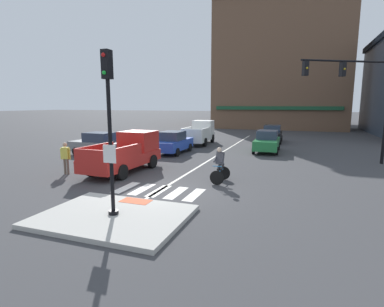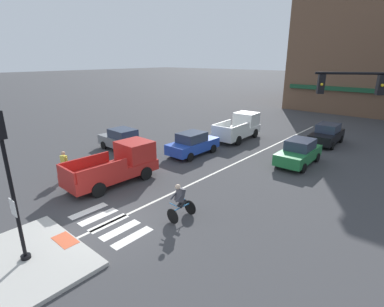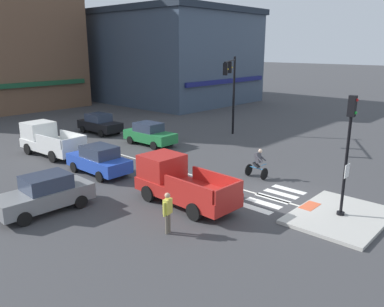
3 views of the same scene
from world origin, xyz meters
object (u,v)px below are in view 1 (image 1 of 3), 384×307
pickup_truck_red_westbound_near (128,153)px  cyclist (220,164)px  car_green_eastbound_far (267,141)px  pedestrian_at_curb_left (66,156)px  car_blue_westbound_far (173,142)px  car_black_eastbound_distant (272,134)px  pickup_truck_white_westbound_distant (200,133)px  signal_pole (109,119)px  traffic_light_mast (361,90)px  car_grey_cross_left (99,144)px

pickup_truck_red_westbound_near → cyclist: (5.41, -0.81, -0.11)m
car_green_eastbound_far → pedestrian_at_curb_left: (-9.03, -11.14, 0.17)m
car_blue_westbound_far → car_black_eastbound_distant: (6.36, 9.06, 0.00)m
pickup_truck_white_westbound_distant → cyclist: (5.25, -13.06, -0.11)m
signal_pole → car_black_eastbound_distant: bearing=82.1°
traffic_light_mast → car_blue_westbound_far: 12.56m
car_green_eastbound_far → cyclist: cyclist is taller
traffic_light_mast → pickup_truck_red_westbound_near: bearing=-153.5°
car_black_eastbound_distant → car_grey_cross_left: same height
pickup_truck_white_westbound_distant → car_grey_cross_left: bearing=-119.1°
car_grey_cross_left → pickup_truck_white_westbound_distant: 9.87m
pedestrian_at_curb_left → cyclist: bearing=7.6°
car_grey_cross_left → pickup_truck_red_westbound_near: bearing=-38.1°
car_green_eastbound_far → car_grey_cross_left: bearing=-153.2°
cyclist → pedestrian_at_curb_left: 8.02m
car_blue_westbound_far → car_black_eastbound_distant: same height
pickup_truck_white_westbound_distant → pedestrian_at_curb_left: pickup_truck_white_westbound_distant is taller
signal_pole → pedestrian_at_curb_left: bearing=143.0°
car_blue_westbound_far → cyclist: bearing=-52.6°
car_green_eastbound_far → pickup_truck_white_westbound_distant: size_ratio=0.79×
car_green_eastbound_far → pedestrian_at_curb_left: size_ratio=2.47×
car_blue_westbound_far → car_black_eastbound_distant: bearing=54.9°
car_black_eastbound_distant → pickup_truck_red_westbound_near: bearing=-112.5°
pickup_truck_red_westbound_near → car_green_eastbound_far: bearing=54.9°
car_grey_cross_left → signal_pole: bearing=-51.2°
traffic_light_mast → pickup_truck_white_westbound_distant: traffic_light_mast is taller
traffic_light_mast → car_blue_westbound_far: traffic_light_mast is taller
traffic_light_mast → cyclist: bearing=-134.1°
signal_pole → car_blue_westbound_far: 13.23m
car_blue_westbound_far → pedestrian_at_curb_left: size_ratio=2.46×
car_green_eastbound_far → pedestrian_at_curb_left: bearing=-129.0°
pickup_truck_white_westbound_distant → cyclist: size_ratio=3.10×
car_green_eastbound_far → car_black_eastbound_distant: same height
cyclist → car_grey_cross_left: bearing=156.2°
pickup_truck_red_westbound_near → cyclist: bearing=-8.5°
car_green_eastbound_far → pickup_truck_white_westbound_distant: (-6.34, 3.00, 0.17)m
signal_pole → pickup_truck_red_westbound_near: (-3.35, 6.30, -2.20)m
car_grey_cross_left → pickup_truck_white_westbound_distant: size_ratio=0.80×
pickup_truck_white_westbound_distant → cyclist: bearing=-68.1°
signal_pole → car_blue_westbound_far: signal_pole is taller
signal_pole → pickup_truck_white_westbound_distant: (-3.19, 18.55, -2.20)m
car_green_eastbound_far → cyclist: 10.13m
car_green_eastbound_far → car_black_eastbound_distant: size_ratio=1.00×
car_green_eastbound_far → car_black_eastbound_distant: bearing=91.3°
signal_pole → cyclist: 6.30m
signal_pole → car_grey_cross_left: signal_pole is taller
cyclist → signal_pole: bearing=-110.6°
car_black_eastbound_distant → cyclist: cyclist is taller
car_blue_westbound_far → car_green_eastbound_far: 7.15m
car_black_eastbound_distant → cyclist: 16.18m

